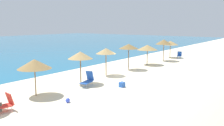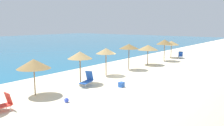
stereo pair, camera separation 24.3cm
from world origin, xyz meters
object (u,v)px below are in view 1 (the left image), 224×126
object	(u,v)px
lounge_chair_1	(179,55)
lounge_chair_2	(3,104)
beach_umbrella_6	(164,42)
lounge_chair_0	(88,80)
beach_umbrella_7	(170,43)
beach_umbrella_3	(106,51)
cooler_box	(122,85)
beach_ball	(68,100)
beach_umbrella_2	(80,55)
beach_umbrella_1	(34,64)
beach_umbrella_4	(129,46)
beach_umbrella_5	(147,47)

from	to	relation	value
lounge_chair_1	lounge_chair_2	size ratio (longest dim) A/B	1.04
beach_umbrella_6	lounge_chair_0	bearing A→B (deg)	-177.09
beach_umbrella_6	beach_umbrella_7	xyz separation A→B (m)	(3.68, 0.58, -0.40)
beach_umbrella_3	cooler_box	world-z (taller)	beach_umbrella_3
beach_ball	beach_umbrella_2	bearing A→B (deg)	34.04
cooler_box	lounge_chair_1	bearing A→B (deg)	7.57
beach_umbrella_2	beach_umbrella_3	size ratio (longest dim) A/B	1.02
beach_umbrella_1	beach_umbrella_7	xyz separation A→B (m)	(24.33, 0.23, -0.05)
lounge_chair_0	lounge_chair_1	distance (m)	20.65
lounge_chair_1	lounge_chair_2	xyz separation A→B (m)	(-27.93, -0.16, 0.03)
beach_umbrella_4	beach_umbrella_5	xyz separation A→B (m)	(4.15, -0.12, -0.43)
beach_umbrella_4	lounge_chair_1	bearing A→B (deg)	-5.10
beach_umbrella_1	lounge_chair_1	xyz separation A→B (m)	(24.83, -1.08, -1.86)
beach_umbrella_3	lounge_chair_0	world-z (taller)	beach_umbrella_3
lounge_chair_2	cooler_box	bearing A→B (deg)	-100.85
beach_umbrella_5	lounge_chair_2	xyz separation A→B (m)	(-19.55, -1.16, -1.73)
beach_umbrella_6	lounge_chair_1	size ratio (longest dim) A/B	2.09
lounge_chair_0	cooler_box	bearing A→B (deg)	-164.69
beach_umbrella_1	beach_umbrella_6	distance (m)	20.66
beach_umbrella_5	lounge_chair_2	world-z (taller)	beach_umbrella_5
beach_umbrella_5	beach_ball	distance (m)	16.59
beach_umbrella_3	beach_umbrella_5	bearing A→B (deg)	-1.73
beach_umbrella_7	beach_ball	size ratio (longest dim) A/B	8.30
lounge_chair_2	beach_umbrella_2	bearing A→B (deg)	-77.58
beach_umbrella_1	cooler_box	size ratio (longest dim) A/B	5.92
lounge_chair_0	beach_ball	world-z (taller)	lounge_chair_0
beach_umbrella_2	beach_umbrella_3	distance (m)	4.00
beach_umbrella_1	cooler_box	bearing A→B (deg)	-33.07
lounge_chair_1	cooler_box	bearing A→B (deg)	78.93
beach_umbrella_7	lounge_chair_0	world-z (taller)	beach_umbrella_7
lounge_chair_1	lounge_chair_2	distance (m)	27.93
beach_umbrella_1	lounge_chair_1	distance (m)	24.92
beach_umbrella_6	lounge_chair_2	world-z (taller)	beach_umbrella_6
beach_umbrella_4	beach_umbrella_5	world-z (taller)	beach_umbrella_4
lounge_chair_0	beach_ball	xyz separation A→B (m)	(-3.93, -1.81, -0.37)
beach_umbrella_2	lounge_chair_0	bearing A→B (deg)	-101.83
beach_umbrella_1	beach_umbrella_2	world-z (taller)	beach_umbrella_2
lounge_chair_1	beach_ball	xyz separation A→B (m)	(-24.58, -1.92, -0.27)
beach_umbrella_3	lounge_chair_0	size ratio (longest dim) A/B	1.78
beach_umbrella_5	lounge_chair_1	world-z (taller)	beach_umbrella_5
beach_umbrella_3	beach_umbrella_1	bearing A→B (deg)	-178.87
beach_umbrella_1	cooler_box	world-z (taller)	beach_umbrella_1
beach_umbrella_5	lounge_chair_1	size ratio (longest dim) A/B	1.78
lounge_chair_2	lounge_chair_0	bearing A→B (deg)	-85.06
beach_umbrella_4	lounge_chair_2	world-z (taller)	beach_umbrella_4
beach_umbrella_2	lounge_chair_2	size ratio (longest dim) A/B	2.02
beach_umbrella_3	beach_ball	xyz separation A→B (m)	(-8.12, -3.16, -2.28)
beach_umbrella_6	lounge_chair_0	size ratio (longest dim) A/B	1.95
beach_umbrella_1	lounge_chair_2	bearing A→B (deg)	-158.30
beach_umbrella_2	cooler_box	size ratio (longest dim) A/B	6.25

